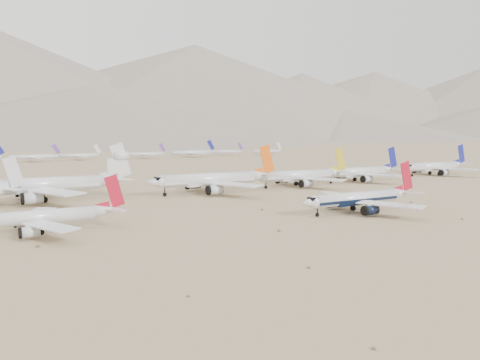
{
  "coord_description": "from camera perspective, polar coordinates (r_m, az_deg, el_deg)",
  "views": [
    {
      "loc": [
        -110.52,
        -110.34,
        24.82
      ],
      "look_at": [
        -23.08,
        41.32,
        7.0
      ],
      "focal_mm": 35.0,
      "sensor_mm": 36.0,
      "label": 1
    }
  ],
  "objects": [
    {
      "name": "row2_white_trijet",
      "position": [
        183.04,
        -22.47,
        -0.5
      ],
      "size": [
        59.36,
        58.01,
        21.03
      ],
      "color": "silver",
      "rests_on": "ground"
    },
    {
      "name": "distant_storage_row",
      "position": [
        440.12,
        -20.24,
        2.8
      ],
      "size": [
        466.51,
        56.7,
        15.21
      ],
      "color": "silver",
      "rests_on": "ground"
    },
    {
      "name": "mountain_range",
      "position": [
        1775.35,
        -24.43,
        10.65
      ],
      "size": [
        7354.0,
        3024.0,
        470.0
      ],
      "color": "slate",
      "rests_on": "ground"
    },
    {
      "name": "row2_navy_widebody",
      "position": [
        244.76,
        14.46,
        0.95
      ],
      "size": [
        49.09,
        48.01,
        17.47
      ],
      "color": "silver",
      "rests_on": "ground"
    },
    {
      "name": "desert_scrub",
      "position": [
        140.18,
        23.83,
        -4.77
      ],
      "size": [
        261.14,
        121.67,
        0.63
      ],
      "color": "brown",
      "rests_on": "ground"
    },
    {
      "name": "row2_blue_far",
      "position": [
        296.86,
        22.73,
        1.53
      ],
      "size": [
        50.34,
        49.22,
        17.89
      ],
      "color": "silver",
      "rests_on": "ground"
    },
    {
      "name": "ground",
      "position": [
        158.13,
        14.92,
        -3.42
      ],
      "size": [
        7000.0,
        7000.0,
        0.0
      ],
      "primitive_type": "plane",
      "color": "#83674C",
      "rests_on": "ground"
    },
    {
      "name": "row2_gold_tail",
      "position": [
        218.17,
        7.5,
        0.54
      ],
      "size": [
        49.95,
        48.85,
        17.78
      ],
      "color": "silver",
      "rests_on": "ground"
    },
    {
      "name": "main_airliner",
      "position": [
        151.39,
        14.52,
        -2.18
      ],
      "size": [
        43.87,
        42.85,
        15.48
      ],
      "color": "silver",
      "rests_on": "ground"
    },
    {
      "name": "row2_orange_tail",
      "position": [
        192.76,
        -3.14,
        0.06
      ],
      "size": [
        55.23,
        54.03,
        19.7
      ],
      "color": "silver",
      "rests_on": "ground"
    },
    {
      "name": "second_airliner",
      "position": [
        126.24,
        -22.93,
        -4.2
      ],
      "size": [
        39.0,
        38.11,
        13.83
      ],
      "color": "silver",
      "rests_on": "ground"
    },
    {
      "name": "foothills",
      "position": [
        1368.48,
        -2.22,
        7.58
      ],
      "size": [
        4637.5,
        1395.0,
        155.0
      ],
      "color": "slate",
      "rests_on": "ground"
    }
  ]
}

